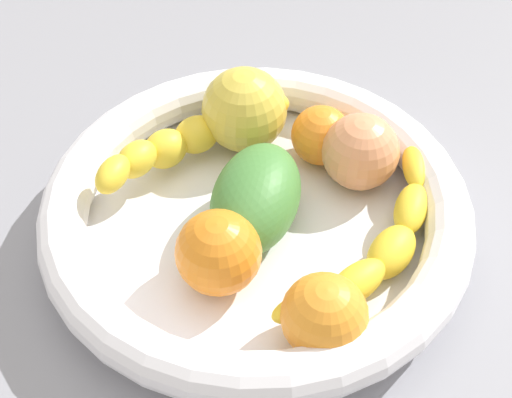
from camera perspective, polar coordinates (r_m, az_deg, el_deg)
kitchen_counter at (r=62.36cm, az=-0.00°, el=-3.77°), size 120.00×120.00×3.00cm
fruit_bowl at (r=59.08cm, az=-0.00°, el=-1.13°), size 35.20×35.20×5.44cm
banana_draped_left at (r=56.80cm, az=9.95°, el=-3.41°), size 8.27×22.85×3.76cm
banana_draped_right at (r=62.90cm, az=-5.65°, el=4.74°), size 11.29×17.42×5.07cm
orange_front at (r=54.04cm, az=-3.36°, el=-4.11°), size 6.59×6.59×6.59cm
orange_mid_left at (r=50.94cm, az=5.43°, el=-9.22°), size 6.24×6.24×6.24cm
orange_mid_right at (r=64.04cm, az=5.18°, el=5.06°), size 5.35×5.35×5.35cm
mango_green at (r=57.65cm, az=-0.16°, el=0.04°), size 9.06×12.40×6.32cm
apple_yellow at (r=64.63cm, az=-0.92°, el=7.10°), size 7.68×7.68×7.68cm
peach_blush at (r=61.91cm, az=8.28°, el=3.74°), size 6.66×6.66×6.66cm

